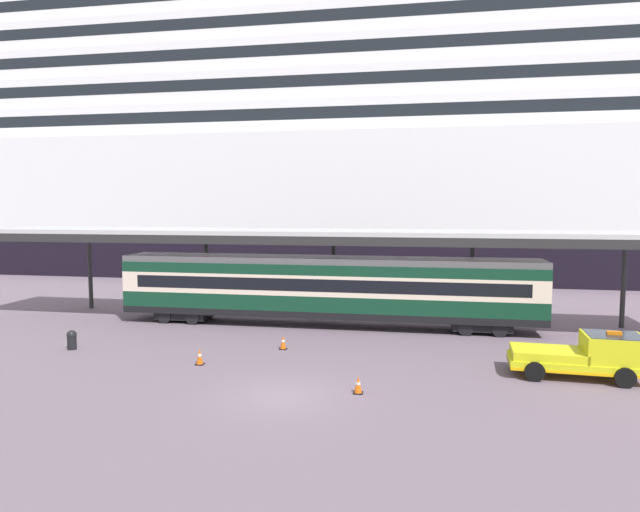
# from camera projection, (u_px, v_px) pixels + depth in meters

# --- Properties ---
(ground_plane) EXTENTS (400.00, 400.00, 0.00)m
(ground_plane) POSITION_uv_depth(u_px,v_px,m) (282.00, 396.00, 20.78)
(ground_plane) COLOR slate
(cruise_ship) EXTENTS (169.35, 28.17, 37.96)m
(cruise_ship) POSITION_uv_depth(u_px,v_px,m) (240.00, 153.00, 66.10)
(cruise_ship) COLOR black
(cruise_ship) RESTS_ON ground
(platform_canopy) EXTENTS (42.75, 5.07, 5.67)m
(platform_canopy) POSITION_uv_depth(u_px,v_px,m) (328.00, 234.00, 32.85)
(platform_canopy) COLOR #BCBCBC
(platform_canopy) RESTS_ON ground
(train_carriage) EXTENTS (24.63, 2.81, 4.11)m
(train_carriage) POSITION_uv_depth(u_px,v_px,m) (326.00, 287.00, 32.72)
(train_carriage) COLOR black
(train_carriage) RESTS_ON ground
(service_truck) EXTENTS (5.32, 2.50, 2.02)m
(service_truck) POSITION_uv_depth(u_px,v_px,m) (588.00, 354.00, 22.84)
(service_truck) COLOR yellow
(service_truck) RESTS_ON ground
(traffic_cone_near) EXTENTS (0.36, 0.36, 0.77)m
(traffic_cone_near) POSITION_uv_depth(u_px,v_px,m) (200.00, 356.00, 24.81)
(traffic_cone_near) COLOR black
(traffic_cone_near) RESTS_ON ground
(traffic_cone_mid) EXTENTS (0.36, 0.36, 0.68)m
(traffic_cone_mid) POSITION_uv_depth(u_px,v_px,m) (358.00, 385.00, 21.00)
(traffic_cone_mid) COLOR black
(traffic_cone_mid) RESTS_ON ground
(traffic_cone_far) EXTENTS (0.36, 0.36, 0.73)m
(traffic_cone_far) POSITION_uv_depth(u_px,v_px,m) (283.00, 342.00, 27.48)
(traffic_cone_far) COLOR black
(traffic_cone_far) RESTS_ON ground
(quay_bollard) EXTENTS (0.48, 0.48, 0.96)m
(quay_bollard) POSITION_uv_depth(u_px,v_px,m) (72.00, 339.00, 27.45)
(quay_bollard) COLOR black
(quay_bollard) RESTS_ON ground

